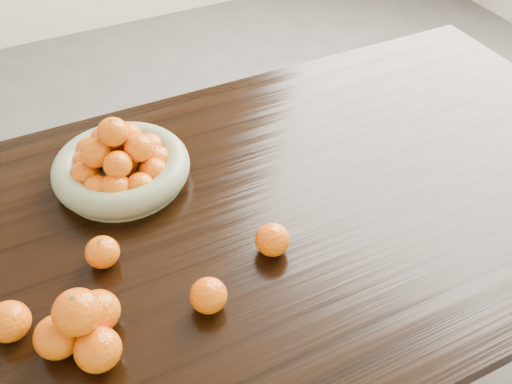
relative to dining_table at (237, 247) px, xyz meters
name	(u,v)px	position (x,y,z in m)	size (l,w,h in m)	color
dining_table	(237,247)	(0.00, 0.00, 0.00)	(2.00, 1.00, 0.75)	black
fruit_bowl	(120,164)	(-0.18, 0.23, 0.13)	(0.31, 0.31, 0.16)	gray
orange_pyramid	(83,327)	(-0.36, -0.16, 0.14)	(0.15, 0.15, 0.13)	orange
loose_orange_0	(102,252)	(-0.28, 0.00, 0.12)	(0.07, 0.07, 0.06)	orange
loose_orange_1	(208,295)	(-0.14, -0.18, 0.12)	(0.07, 0.07, 0.06)	orange
loose_orange_2	(272,240)	(0.03, -0.11, 0.12)	(0.07, 0.07, 0.06)	orange
loose_orange_3	(9,321)	(-0.47, -0.08, 0.12)	(0.07, 0.07, 0.07)	orange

